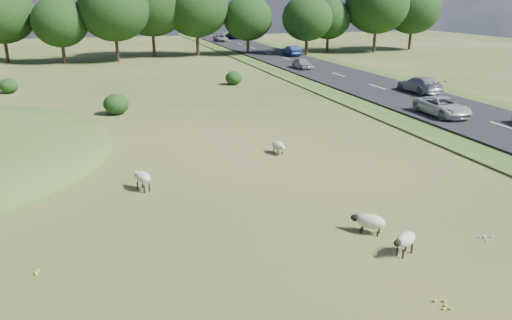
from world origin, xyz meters
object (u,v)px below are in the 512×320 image
Objects in this scene: car_6 at (221,38)px; car_7 at (442,106)px; sheep_1 at (142,177)px; car_5 at (302,63)px; car_4 at (420,84)px; sheep_0 at (278,146)px; sheep_2 at (405,240)px; car_1 at (233,35)px; car_3 at (292,51)px; sheep_3 at (370,221)px.

car_7 is (0.00, -66.56, 0.02)m from car_6.
sheep_1 is 0.34× the size of car_5.
car_4 reaches higher than car_7.
sheep_0 is at bearing -91.05° from sheep_1.
sheep_2 is 21.14m from car_7.
car_3 is at bearing 90.00° from car_1.
car_6 is at bearing 162.11° from sheep_0.
car_6 is (-3.80, 58.39, -0.09)m from car_4.
car_3 is 39.15m from car_7.
car_4 is at bearing 90.00° from car_3.
sheep_2 is 29.94m from car_4.
car_4 reaches higher than sheep_2.
car_4 reaches higher than sheep_0.
sheep_0 is 33.12m from car_5.
car_6 is at bearing -124.80° from sheep_2.
sheep_1 is 1.05× the size of sheep_3.
sheep_1 is at bearing -72.89° from sheep_0.
car_5 is 25.74m from car_7.
sheep_0 is 0.27× the size of car_7.
car_1 is 1.14× the size of car_7.
car_4 is (0.00, -30.80, 0.01)m from car_3.
sheep_2 is 1.80m from sheep_3.
sheep_2 is 0.22× the size of car_1.
sheep_0 is 1.03× the size of sheep_3.
car_3 is (0.00, -33.18, -0.06)m from car_1.
sheep_0 is at bearing -100.93° from car_6.
sheep_2 is 83.89m from car_6.
car_6 is at bearing 90.00° from car_7.
car_5 is (-3.80, -46.41, -0.14)m from car_1.
sheep_1 reaches higher than sheep_0.
car_3 reaches higher than car_6.
sheep_2 is at bearing -162.93° from sheep_1.
car_4 reaches higher than sheep_3.
car_4 is 1.09× the size of car_6.
car_6 is at bearing 55.78° from car_1.
car_6 is at bearing -82.16° from car_3.
car_3 is at bearing -65.84° from sheep_3.
car_1 reaches higher than car_7.
car_7 is (13.83, 14.46, 0.43)m from sheep_3.
car_4 is 1.34× the size of car_5.
car_7 is at bearing -91.30° from sheep_3.
sheep_0 is at bearing -114.72° from sheep_2.
sheep_0 is 78.54m from car_1.
sheep_3 is 0.25× the size of car_4.
car_6 reaches higher than sheep_1.
car_1 is at bearing -90.00° from car_3.
sheep_1 is 77.29m from car_6.
car_3 is 0.87× the size of car_4.
car_1 reaches higher than car_5.
car_1 is (25.01, 79.91, 0.40)m from sheep_1.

